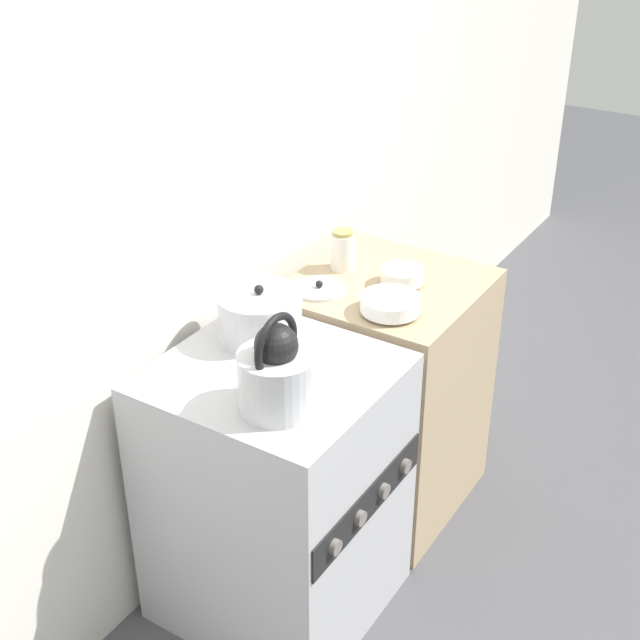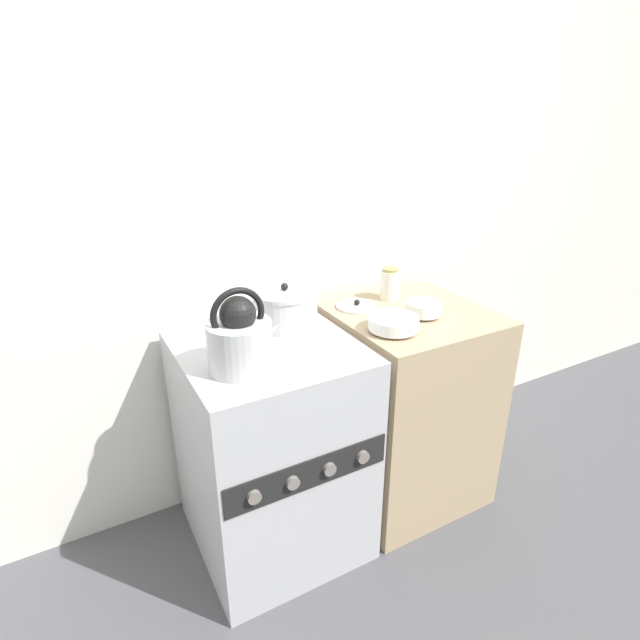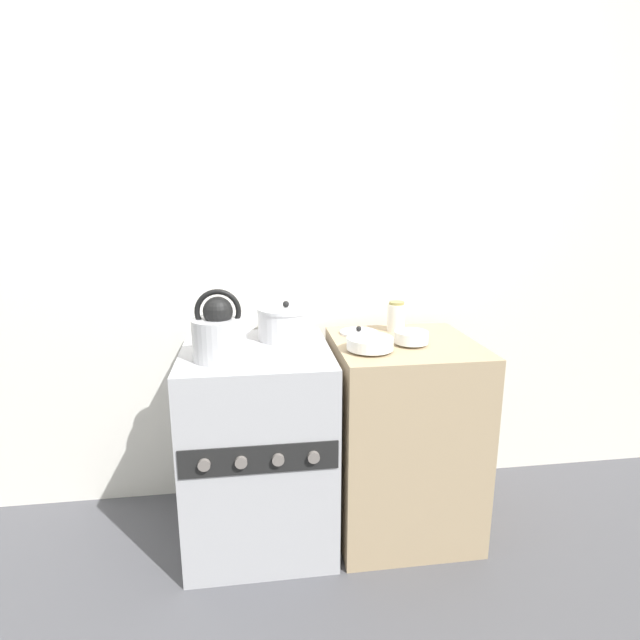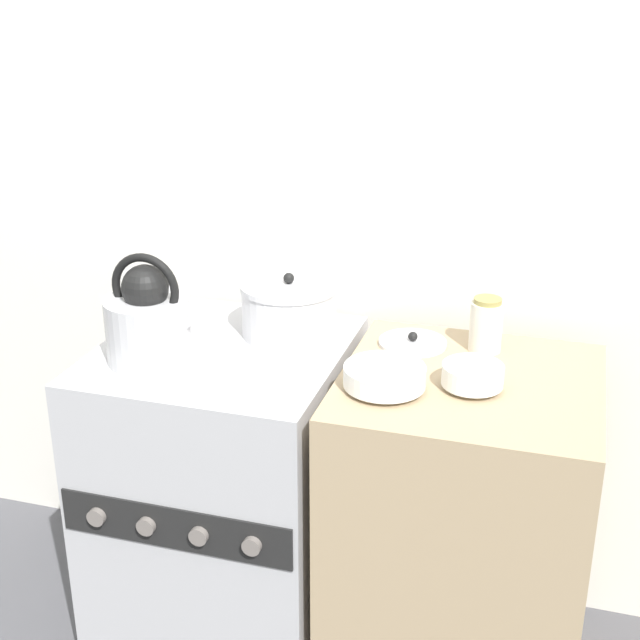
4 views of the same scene
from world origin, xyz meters
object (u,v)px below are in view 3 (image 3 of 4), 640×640
Objects in this scene: stove at (259,444)px; cooking_pot at (286,323)px; enamel_bowl at (370,343)px; kettle at (220,333)px; storage_jar at (396,317)px; loose_pot_lid at (359,332)px; small_ceramic_bowl at (411,337)px.

stove is 3.40× the size of cooking_pot.
cooking_pot is 0.41m from enamel_bowl.
kettle reaches higher than cooking_pot.
loose_pot_lid is (-0.17, -0.02, -0.06)m from storage_jar.
storage_jar is (0.50, 0.02, 0.01)m from cooking_pot.
kettle is at bearing -137.24° from cooking_pot.
stove is 6.28× the size of storage_jar.
enamel_bowl is at bearing -123.67° from storage_jar.
storage_jar is 0.19m from loose_pot_lid.
kettle is 0.58m from enamel_bowl.
loose_pot_lid is (0.01, 0.26, -0.03)m from enamel_bowl.
loose_pot_lid is (-0.17, 0.20, -0.03)m from small_ceramic_bowl.
stove is at bearing 164.54° from enamel_bowl.
loose_pot_lid is at bearing 87.31° from enamel_bowl.
small_ceramic_bowl reaches higher than stove.
kettle is 0.77m from small_ceramic_bowl.
enamel_bowl reaches higher than loose_pot_lid.
cooking_pot reaches higher than stove.
small_ceramic_bowl is 0.22m from storage_jar.
stove is at bearing 174.17° from small_ceramic_bowl.
stove is 0.66m from enamel_bowl.
enamel_bowl is at bearing -162.56° from small_ceramic_bowl.
storage_jar is at bearing 2.30° from cooking_pot.
kettle is 1.60× the size of loose_pot_lid.
stove is 6.18× the size of small_ceramic_bowl.
cooking_pot is (0.27, 0.25, -0.03)m from kettle.
loose_pot_lid is at bearing 16.95° from stove.
enamel_bowl is 1.09× the size of loose_pot_lid.
kettle reaches higher than stove.
enamel_bowl is (0.58, -0.01, -0.06)m from kettle.
kettle reaches higher than enamel_bowl.
loose_pot_lid is at bearing 22.97° from kettle.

